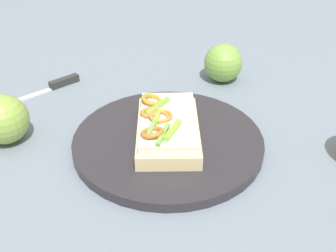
{
  "coord_description": "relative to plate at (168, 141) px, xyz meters",
  "views": [
    {
      "loc": [
        0.5,
        -0.08,
        0.37
      ],
      "look_at": [
        0.0,
        0.0,
        0.04
      ],
      "focal_mm": 44.41,
      "sensor_mm": 36.0,
      "label": 1
    }
  ],
  "objects": [
    {
      "name": "apple_5",
      "position": [
        -0.2,
        0.14,
        0.03
      ],
      "size": [
        0.08,
        0.08,
        0.07
      ],
      "primitive_type": "sphere",
      "rotation": [
        0.0,
        0.0,
        1.49
      ],
      "color": "#72A040",
      "rests_on": "ground_plane"
    },
    {
      "name": "knife",
      "position": [
        -0.22,
        -0.17,
        -0.0
      ],
      "size": [
        0.08,
        0.11,
        0.01
      ],
      "rotation": [
        0.0,
        0.0,
        5.26
      ],
      "color": "silver",
      "rests_on": "ground_plane"
    },
    {
      "name": "apple_1",
      "position": [
        -0.05,
        -0.24,
        0.03
      ],
      "size": [
        0.09,
        0.09,
        0.08
      ],
      "primitive_type": "sphere",
      "rotation": [
        0.0,
        0.0,
        2.99
      ],
      "color": "#80A241",
      "rests_on": "ground_plane"
    },
    {
      "name": "sandwich",
      "position": [
        -0.0,
        -0.0,
        0.03
      ],
      "size": [
        0.17,
        0.11,
        0.05
      ],
      "rotation": [
        0.0,
        0.0,
        6.13
      ],
      "color": "beige",
      "rests_on": "plate"
    },
    {
      "name": "ground_plane",
      "position": [
        0.0,
        0.0,
        -0.01
      ],
      "size": [
        2.0,
        2.0,
        0.0
      ],
      "primitive_type": "plane",
      "color": "slate",
      "rests_on": "ground"
    },
    {
      "name": "plate",
      "position": [
        0.0,
        0.0,
        0.0
      ],
      "size": [
        0.28,
        0.28,
        0.02
      ],
      "primitive_type": "cylinder",
      "color": "#27252A",
      "rests_on": "ground_plane"
    }
  ]
}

